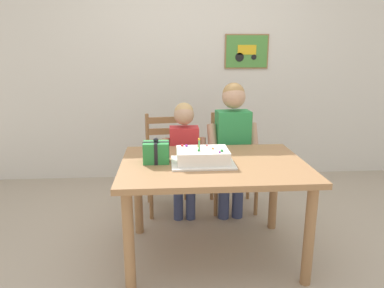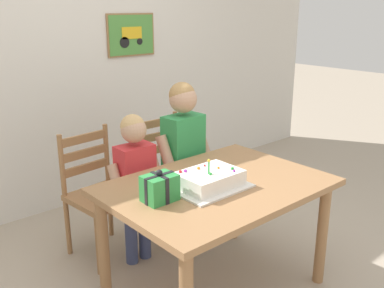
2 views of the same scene
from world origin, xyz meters
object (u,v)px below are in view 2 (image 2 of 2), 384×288
(gift_box_red_large, at_px, (160,188))
(chair_right, at_px, (168,173))
(dining_table, at_px, (217,199))
(child_younger, at_px, (136,175))
(birthday_cake, at_px, (209,180))
(child_older, at_px, (184,148))
(chair_left, at_px, (99,193))

(gift_box_red_large, xyz_separation_m, chair_right, (0.72, 0.86, -0.35))
(dining_table, bearing_deg, child_younger, 106.30)
(birthday_cake, bearing_deg, child_younger, 98.89)
(chair_right, bearing_deg, dining_table, -109.40)
(child_older, xyz_separation_m, child_younger, (-0.43, 0.00, -0.10))
(gift_box_red_large, bearing_deg, chair_left, 84.01)
(dining_table, distance_m, gift_box_red_large, 0.44)
(birthday_cake, height_order, chair_left, birthday_cake)
(chair_left, relative_size, child_older, 0.74)
(dining_table, xyz_separation_m, gift_box_red_large, (-0.41, 0.03, 0.17))
(chair_right, distance_m, child_younger, 0.60)
(dining_table, height_order, child_younger, child_younger)
(birthday_cake, relative_size, chair_left, 0.48)
(dining_table, xyz_separation_m, chair_left, (-0.32, 0.89, -0.17))
(chair_left, xyz_separation_m, chair_right, (0.63, 0.00, 0.00))
(child_older, bearing_deg, gift_box_red_large, -138.49)
(dining_table, relative_size, gift_box_red_large, 7.03)
(birthday_cake, distance_m, gift_box_red_large, 0.33)
(gift_box_red_large, xyz_separation_m, chair_left, (0.09, 0.86, -0.35))
(gift_box_red_large, distance_m, chair_left, 0.93)
(child_younger, bearing_deg, birthday_cake, -81.11)
(child_younger, bearing_deg, dining_table, -73.70)
(birthday_cake, distance_m, chair_left, 0.99)
(gift_box_red_large, distance_m, child_older, 0.88)
(gift_box_red_large, bearing_deg, child_younger, 68.59)
(child_younger, bearing_deg, chair_left, 116.34)
(gift_box_red_large, relative_size, child_older, 0.15)
(dining_table, relative_size, child_younger, 1.22)
(dining_table, height_order, child_older, child_older)
(dining_table, xyz_separation_m, child_younger, (-0.18, 0.61, 0.02))
(dining_table, bearing_deg, chair_left, 109.58)
(dining_table, distance_m, child_younger, 0.64)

